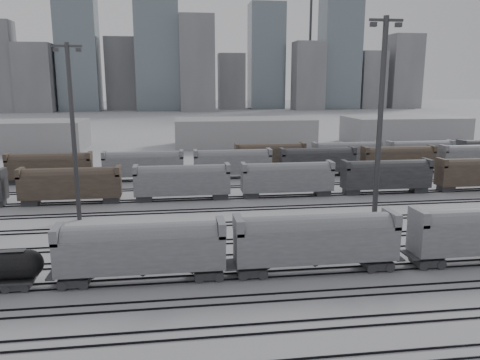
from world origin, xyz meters
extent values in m
plane|color=#B9B9BE|center=(0.00, 0.00, 0.00)|extent=(900.00, 900.00, 0.00)
cube|color=black|center=(0.00, -13.28, 0.08)|extent=(220.00, 0.07, 0.16)
cube|color=black|center=(0.00, -9.72, 0.08)|extent=(220.00, 0.07, 0.16)
cube|color=black|center=(0.00, -8.28, 0.08)|extent=(220.00, 0.07, 0.16)
cube|color=black|center=(0.00, -4.72, 0.08)|extent=(220.00, 0.07, 0.16)
cube|color=black|center=(0.00, -3.28, 0.08)|extent=(220.00, 0.07, 0.16)
cube|color=black|center=(0.00, 0.28, 0.08)|extent=(220.00, 0.07, 0.16)
cube|color=black|center=(0.00, 1.72, 0.08)|extent=(220.00, 0.07, 0.16)
cube|color=black|center=(0.00, 5.28, 0.08)|extent=(220.00, 0.07, 0.16)
cube|color=black|center=(0.00, 6.72, 0.08)|extent=(220.00, 0.07, 0.16)
cube|color=black|center=(0.00, 10.28, 0.08)|extent=(220.00, 0.07, 0.16)
cube|color=black|center=(0.00, 11.72, 0.08)|extent=(220.00, 0.07, 0.16)
cube|color=black|center=(0.00, 17.28, 0.08)|extent=(220.00, 0.07, 0.16)
cube|color=black|center=(0.00, 18.72, 0.08)|extent=(220.00, 0.07, 0.16)
cube|color=black|center=(0.00, 24.28, 0.08)|extent=(220.00, 0.07, 0.16)
cube|color=black|center=(0.00, 25.72, 0.08)|extent=(220.00, 0.07, 0.16)
cube|color=black|center=(0.00, 31.28, 0.08)|extent=(220.00, 0.07, 0.16)
cube|color=black|center=(0.00, 32.72, 0.08)|extent=(220.00, 0.07, 0.16)
cube|color=black|center=(0.00, 39.28, 0.08)|extent=(220.00, 0.07, 0.16)
cube|color=black|center=(0.00, 40.72, 0.08)|extent=(220.00, 0.07, 0.16)
cube|color=black|center=(0.00, 47.28, 0.08)|extent=(220.00, 0.07, 0.16)
cube|color=black|center=(0.00, 48.72, 0.08)|extent=(220.00, 0.07, 0.16)
cube|color=black|center=(0.00, 55.28, 0.08)|extent=(220.00, 0.07, 0.16)
cube|color=black|center=(0.00, 56.72, 0.08)|extent=(220.00, 0.07, 0.16)
cube|color=#242527|center=(-24.35, 1.00, 0.49)|extent=(2.29, 1.85, 0.62)
sphere|color=black|center=(-23.25, 1.00, 2.34)|extent=(2.56, 2.56, 2.56)
cube|color=#242527|center=(-19.40, 1.00, 0.56)|extent=(2.66, 2.15, 0.72)
cube|color=#242527|center=(-7.11, 1.00, 0.56)|extent=(2.66, 2.15, 0.72)
cube|color=gray|center=(-13.25, 1.00, 2.97)|extent=(15.36, 3.07, 3.28)
cylinder|color=gray|center=(-13.25, 1.00, 4.20)|extent=(13.93, 2.97, 2.97)
cube|color=gray|center=(-20.62, 1.00, 5.02)|extent=(0.72, 3.07, 1.43)
cube|color=gray|center=(-5.88, 1.00, 5.02)|extent=(0.72, 3.07, 1.43)
cone|color=#242527|center=(-13.25, 1.00, 0.97)|extent=(2.46, 2.46, 0.92)
cube|color=#242527|center=(-2.96, 1.00, 0.58)|extent=(2.75, 2.22, 0.74)
cube|color=#242527|center=(9.74, 1.00, 0.58)|extent=(2.75, 2.22, 0.74)
cube|color=gray|center=(3.39, 1.00, 3.07)|extent=(15.88, 3.18, 3.39)
cylinder|color=gray|center=(3.39, 1.00, 4.34)|extent=(14.40, 3.07, 3.07)
cube|color=gray|center=(-4.23, 1.00, 5.19)|extent=(0.74, 3.18, 1.48)
cube|color=gray|center=(11.01, 1.00, 5.19)|extent=(0.74, 3.18, 1.48)
cone|color=#242527|center=(3.39, 1.00, 1.01)|extent=(2.54, 2.54, 0.95)
cube|color=#242527|center=(15.15, 1.00, 0.59)|extent=(2.79, 2.25, 0.75)
cube|color=gray|center=(13.86, 1.00, 5.25)|extent=(0.75, 3.21, 1.50)
cylinder|color=#373739|center=(-23.15, 22.89, 11.65)|extent=(0.60, 0.60, 23.30)
cube|color=#373739|center=(-23.15, 22.89, 22.84)|extent=(3.73, 0.28, 0.28)
cube|color=#373739|center=(-24.55, 22.89, 22.37)|extent=(0.65, 0.47, 0.47)
cube|color=#373739|center=(-21.75, 22.89, 22.37)|extent=(0.65, 0.47, 0.47)
cylinder|color=#373739|center=(15.20, 14.17, 13.04)|extent=(0.67, 0.67, 26.07)
cube|color=#373739|center=(15.20, 14.17, 25.55)|extent=(4.17, 0.31, 0.31)
cube|color=#373739|center=(13.64, 14.17, 25.03)|extent=(0.73, 0.52, 0.52)
cube|color=#373739|center=(16.77, 14.17, 25.03)|extent=(0.73, 0.52, 0.52)
cube|color=brown|center=(-26.00, 32.00, 2.80)|extent=(15.00, 3.00, 5.60)
cube|color=gray|center=(-9.00, 32.00, 2.80)|extent=(15.00, 3.00, 5.60)
cube|color=gray|center=(8.00, 32.00, 2.80)|extent=(15.00, 3.00, 5.60)
cube|color=#242527|center=(25.00, 32.00, 2.80)|extent=(15.00, 3.00, 5.60)
cube|color=brown|center=(42.00, 32.00, 2.80)|extent=(15.00, 3.00, 5.60)
cube|color=brown|center=(-33.00, 48.00, 2.80)|extent=(15.00, 3.00, 5.60)
cube|color=gray|center=(-16.00, 48.00, 2.80)|extent=(15.00, 3.00, 5.60)
cube|color=gray|center=(1.00, 48.00, 2.80)|extent=(15.00, 3.00, 5.60)
cube|color=#242527|center=(18.00, 48.00, 2.80)|extent=(15.00, 3.00, 5.60)
cube|color=brown|center=(35.00, 48.00, 2.80)|extent=(15.00, 3.00, 5.60)
cube|color=gray|center=(52.00, 48.00, 2.80)|extent=(15.00, 3.00, 5.60)
cube|color=brown|center=(10.00, 56.00, 2.80)|extent=(15.00, 3.00, 5.60)
cube|color=gray|center=(27.00, 56.00, 2.80)|extent=(15.00, 3.00, 5.60)
cube|color=gray|center=(44.00, 56.00, 2.80)|extent=(15.00, 3.00, 5.60)
cube|color=gray|center=(10.00, 95.00, 4.00)|extent=(40.00, 18.00, 8.00)
cube|color=gray|center=(60.00, 95.00, 4.00)|extent=(35.00, 18.00, 8.00)
cube|color=gray|center=(-115.00, 280.00, 27.50)|extent=(18.00, 14.40, 55.00)
cube|color=gray|center=(-95.00, 280.00, 21.00)|extent=(22.00, 17.60, 42.00)
cube|color=slate|center=(-70.00, 280.00, 40.00)|extent=(25.00, 20.00, 80.00)
cube|color=gray|center=(-45.00, 280.00, 24.00)|extent=(20.00, 16.00, 48.00)
cube|color=slate|center=(-20.00, 280.00, 47.50)|extent=(28.00, 22.40, 95.00)
cube|color=gray|center=(5.00, 280.00, 30.00)|extent=(22.00, 17.60, 60.00)
cube|color=gray|center=(30.00, 280.00, 19.00)|extent=(18.00, 14.40, 38.00)
cube|color=slate|center=(55.00, 280.00, 36.00)|extent=(24.00, 19.20, 72.00)
cube|color=gray|center=(80.00, 280.00, 22.50)|extent=(20.00, 16.00, 45.00)
cube|color=slate|center=(105.00, 280.00, 44.00)|extent=(26.00, 20.80, 88.00)
cube|color=gray|center=(130.00, 280.00, 20.00)|extent=(18.00, 14.40, 40.00)
cube|color=gray|center=(155.00, 280.00, 26.00)|extent=(22.00, 17.60, 52.00)
cylinder|color=#373739|center=(-30.00, 305.00, 50.00)|extent=(1.80, 1.80, 100.00)
cylinder|color=#373739|center=(90.00, 305.00, 50.00)|extent=(1.80, 1.80, 100.00)
camera|label=1|loc=(-9.86, -40.79, 18.33)|focal=35.00mm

